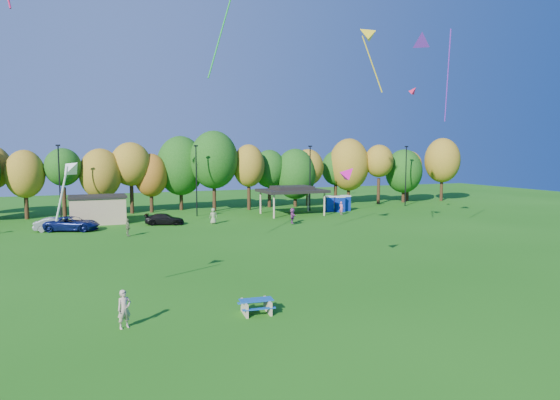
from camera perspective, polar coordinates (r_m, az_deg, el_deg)
name	(u,v)px	position (r m, az deg, el deg)	size (l,w,h in m)	color
ground	(323,310)	(27.05, 4.98, -12.42)	(160.00, 160.00, 0.00)	#19600F
tree_line	(165,169)	(69.32, -12.97, 3.47)	(93.57, 10.55, 11.15)	black
lamp_posts	(196,178)	(64.50, -9.54, 2.48)	(64.50, 0.25, 9.09)	black
utility_building	(98,209)	(61.34, -20.10, -1.00)	(6.30, 4.30, 3.25)	tan
pavilion	(292,190)	(65.40, 1.39, 1.13)	(8.20, 6.20, 3.77)	tan
porta_potties	(338,204)	(69.48, 6.64, -0.40)	(3.75, 1.94, 2.18)	#0B2795
picnic_table	(256,305)	(26.35, -2.73, -11.92)	(1.84, 1.57, 0.74)	tan
kite_flyer	(124,309)	(25.20, -17.38, -11.82)	(0.68, 0.44, 1.86)	tan
car_b	(56,224)	(57.21, -24.20, -2.55)	(1.51, 4.32, 1.42)	gray
car_c	(72,224)	(56.67, -22.67, -2.51)	(2.53, 5.48, 1.52)	#0D1853
car_d	(165,219)	(58.19, -13.05, -2.15)	(1.77, 4.36, 1.26)	black
far_person_0	(213,216)	(57.76, -7.63, -1.82)	(0.90, 0.58, 1.83)	gray
far_person_1	(292,216)	(57.77, 1.43, -1.79)	(1.66, 0.53, 1.79)	#A84699
far_person_3	(128,228)	(51.17, -17.00, -3.04)	(1.02, 0.42, 1.74)	#687D4C
far_person_4	(341,208)	(65.93, 7.01, -0.93)	(0.64, 0.42, 1.75)	#CA5F82
kite_2	(349,173)	(33.68, 7.86, 3.12)	(1.44, 1.17, 1.29)	#C90B80
kite_4	(414,90)	(58.04, 15.02, 12.00)	(1.36, 1.45, 1.15)	#E21A41
kite_6	(73,168)	(28.11, -22.60, 3.40)	(1.70, 1.90, 3.38)	silver
kite_10	(366,34)	(42.99, 9.75, 18.21)	(3.06, 2.43, 5.48)	gold
kite_13	(422,39)	(48.41, 15.93, 17.33)	(3.54, 4.57, 8.51)	purple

